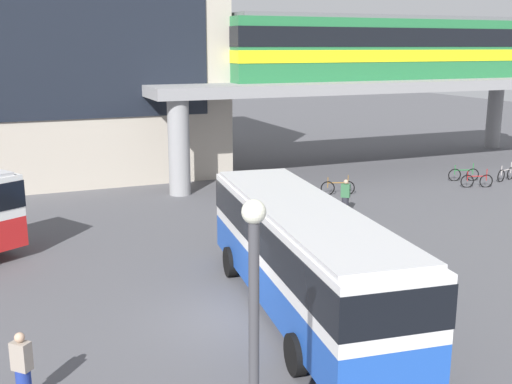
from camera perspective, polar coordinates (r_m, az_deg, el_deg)
The scene contains 12 objects.
ground_plane at distance 26.90m, azimuth -9.47°, elevation -3.07°, with size 120.00×120.00×0.00m, color #515156.
elevated_platform at distance 39.54m, azimuth 10.29°, elevation 9.10°, with size 28.36×7.39×5.48m.
train at distance 40.13m, azimuth 11.99°, elevation 12.95°, with size 20.85×2.96×3.84m.
bus_main at distance 17.41m, azimuth 4.28°, elevation -5.19°, with size 3.79×11.26×3.22m.
bicycle_brown at distance 32.26m, azimuth 7.54°, elevation 0.40°, with size 1.71×0.63×1.04m.
bicycle_green at distance 37.20m, azimuth 18.57°, elevation 1.53°, with size 1.71×0.64×1.04m.
bicycle_silver at distance 38.08m, azimuth 22.02°, elevation 1.51°, with size 1.72×0.60×1.04m.
bicycle_red at distance 35.68m, azimuth 19.65°, elevation 0.97°, with size 1.71×0.65×1.04m.
pedestrian_near_building at distance 29.72m, azimuth 2.45°, elevation 0.21°, with size 0.41×0.32×1.66m.
pedestrian_at_kerb at distance 14.55m, azimuth -20.69°, elevation -15.14°, with size 0.47×0.47×1.65m.
pedestrian_walking_across at distance 28.55m, azimuth 8.23°, elevation -0.53°, with size 0.47×0.46×1.59m.
lamp_post at distance 9.49m, azimuth -0.19°, elevation -13.38°, with size 0.36×0.36×5.38m.
Camera 1 is at (-5.59, -15.22, 7.49)m, focal length 43.46 mm.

